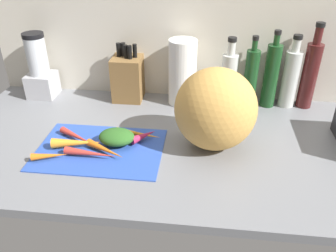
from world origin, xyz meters
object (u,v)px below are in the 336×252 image
object	(u,v)px
winter_squash	(215,109)
bottle_1	(250,79)
knife_block	(128,77)
carrot_0	(144,136)
cutting_board	(100,149)
carrot_5	(77,137)
carrot_6	(90,153)
bottle_3	(290,77)
bottle_2	(271,75)
bottle_4	(310,74)
bottle_0	(229,79)
blender_appliance	(40,70)
carrot_3	(105,150)
carrot_4	(138,134)
carrot_1	(77,143)
paper_towel_roll	(182,73)
carrot_2	(49,156)

from	to	relation	value
winter_squash	bottle_1	size ratio (longest dim) A/B	0.93
knife_block	carrot_0	bearing A→B (deg)	-69.71
carrot_0	cutting_board	bearing A→B (deg)	-154.05
carrot_5	carrot_6	world-z (taller)	carrot_6
carrot_5	bottle_3	distance (cm)	87.06
bottle_2	cutting_board	bearing A→B (deg)	-146.25
cutting_board	bottle_4	bearing A→B (deg)	28.69
bottle_0	bottle_4	world-z (taller)	bottle_4
bottle_0	bottle_3	xyz separation A→B (cm)	(24.84, 3.07, 0.49)
winter_squash	bottle_1	xyz separation A→B (cm)	(14.11, 30.55, -1.30)
winter_squash	blender_appliance	xyz separation A→B (cm)	(-74.79, 31.48, -1.97)
knife_block	winter_squash	bearing A→B (deg)	-42.36
carrot_3	bottle_2	world-z (taller)	bottle_2
carrot_3	carrot_4	size ratio (longest dim) A/B	0.94
bottle_4	knife_block	bearing A→B (deg)	-179.36
bottle_0	bottle_3	size ratio (longest dim) A/B	0.97
carrot_5	cutting_board	bearing A→B (deg)	-23.27
cutting_board	bottle_2	world-z (taller)	bottle_2
carrot_6	bottle_4	size ratio (longest dim) A/B	0.50
carrot_0	bottle_0	distance (cm)	44.40
carrot_1	bottle_4	distance (cm)	94.26
paper_towel_roll	bottle_0	bearing A→B (deg)	-1.74
knife_block	blender_appliance	xyz separation A→B (cm)	(-38.11, -1.97, 2.37)
bottle_1	bottle_4	size ratio (longest dim) A/B	0.86
blender_appliance	bottle_2	bearing A→B (deg)	1.06
carrot_0	bottle_2	world-z (taller)	bottle_2
carrot_5	bottle_4	size ratio (longest dim) A/B	0.44
winter_squash	blender_appliance	size ratio (longest dim) A/B	1.00
cutting_board	carrot_3	bearing A→B (deg)	-45.63
carrot_2	carrot_3	distance (cm)	17.81
carrot_3	winter_squash	world-z (taller)	winter_squash
carrot_6	knife_block	xyz separation A→B (cm)	(3.06, 46.03, 7.56)
carrot_1	bottle_0	xyz separation A→B (cm)	(51.48, 38.79, 9.54)
bottle_0	knife_block	bearing A→B (deg)	176.85
winter_squash	bottle_0	distance (cm)	31.68
paper_towel_roll	bottle_1	world-z (taller)	bottle_1
carrot_0	carrot_5	distance (cm)	23.57
carrot_4	carrot_5	world-z (taller)	same
cutting_board	bottle_3	distance (cm)	80.91
carrot_0	bottle_1	distance (cm)	50.31
carrot_0	bottle_3	distance (cm)	65.40
blender_appliance	carrot_2	bearing A→B (deg)	-64.40
bottle_0	bottle_1	size ratio (longest dim) A/B	0.97
carrot_0	bottle_4	distance (cm)	71.90
bottle_3	knife_block	bearing A→B (deg)	-179.36
carrot_5	bottle_3	size ratio (longest dim) A/B	0.52
carrot_5	blender_appliance	distance (cm)	45.11
blender_appliance	carrot_4	bearing A→B (deg)	-32.20
carrot_3	paper_towel_roll	bearing A→B (deg)	62.03
carrot_6	bottle_1	xyz separation A→B (cm)	(53.86, 43.13, 10.60)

